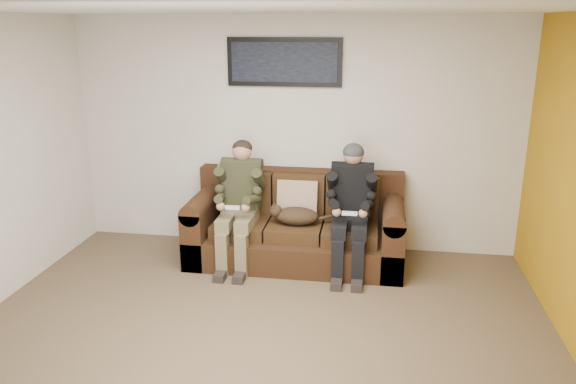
% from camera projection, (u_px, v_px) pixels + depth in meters
% --- Properties ---
extents(floor, '(5.00, 5.00, 0.00)m').
position_uv_depth(floor, '(254.00, 346.00, 4.53)').
color(floor, brown).
rests_on(floor, ground).
extents(ceiling, '(5.00, 5.00, 0.00)m').
position_uv_depth(ceiling, '(248.00, 8.00, 3.78)').
color(ceiling, silver).
rests_on(ceiling, ground).
extents(wall_back, '(5.00, 0.00, 5.00)m').
position_uv_depth(wall_back, '(295.00, 135.00, 6.28)').
color(wall_back, beige).
rests_on(wall_back, ground).
extents(wall_front, '(5.00, 0.00, 5.00)m').
position_uv_depth(wall_front, '(117.00, 371.00, 2.03)').
color(wall_front, beige).
rests_on(wall_front, ground).
extents(sofa, '(2.29, 0.99, 0.94)m').
position_uv_depth(sofa, '(297.00, 228.00, 6.15)').
color(sofa, '#351E0F').
rests_on(sofa, ground).
extents(throw_pillow, '(0.44, 0.21, 0.43)m').
position_uv_depth(throw_pillow, '(298.00, 199.00, 6.10)').
color(throw_pillow, tan).
rests_on(throw_pillow, sofa).
extents(throw_blanket, '(0.47, 0.23, 0.08)m').
position_uv_depth(throw_blanket, '(240.00, 167.00, 6.35)').
color(throw_blanket, tan).
rests_on(throw_blanket, sofa).
extents(person_left, '(0.51, 0.87, 1.31)m').
position_uv_depth(person_left, '(239.00, 196.00, 5.94)').
color(person_left, '#716646').
rests_on(person_left, sofa).
extents(person_right, '(0.51, 0.86, 1.32)m').
position_uv_depth(person_right, '(351.00, 201.00, 5.77)').
color(person_right, black).
rests_on(person_right, sofa).
extents(cat, '(0.66, 0.26, 0.24)m').
position_uv_depth(cat, '(295.00, 215.00, 5.91)').
color(cat, '#422D1A').
rests_on(cat, sofa).
extents(framed_poster, '(1.25, 0.05, 0.52)m').
position_uv_depth(framed_poster, '(284.00, 62.00, 6.04)').
color(framed_poster, black).
rests_on(framed_poster, wall_back).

